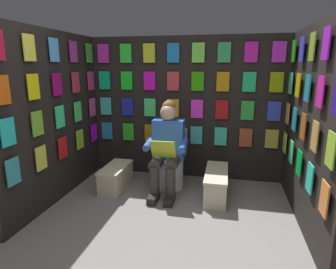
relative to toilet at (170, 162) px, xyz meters
name	(u,v)px	position (x,y,z in m)	size (l,w,h in m)	color
ground_plane	(146,264)	(-0.14, 1.66, -0.33)	(30.00, 30.00, 0.00)	gray
display_wall_back	(186,108)	(-0.14, -0.43, 0.69)	(2.87, 0.14, 2.02)	black
display_wall_left	(312,128)	(-1.57, 0.64, 0.69)	(0.14, 2.05, 2.02)	black
display_wall_right	(54,117)	(1.29, 0.64, 0.69)	(0.14, 2.05, 2.02)	black
toilet	(170,162)	(0.00, 0.00, 0.00)	(0.41, 0.55, 0.77)	white
person_reading	(167,148)	(0.00, 0.23, 0.27)	(0.53, 0.68, 1.19)	blue
comic_longbox_near	(216,184)	(-0.64, 0.25, -0.16)	(0.28, 0.80, 0.34)	beige
comic_longbox_far	(116,177)	(0.69, 0.28, -0.17)	(0.29, 0.64, 0.32)	beige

